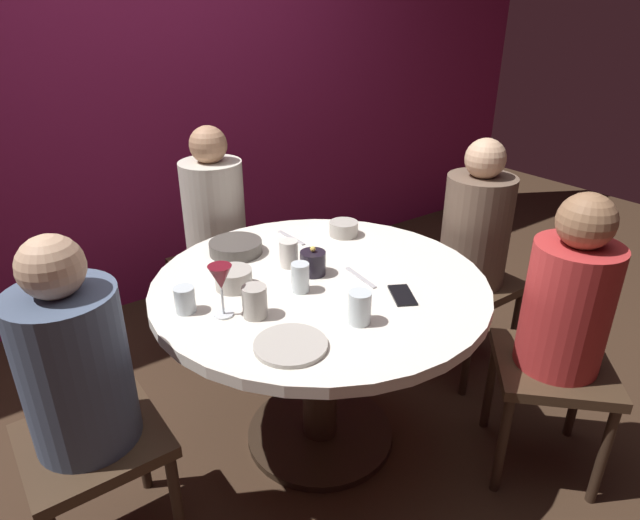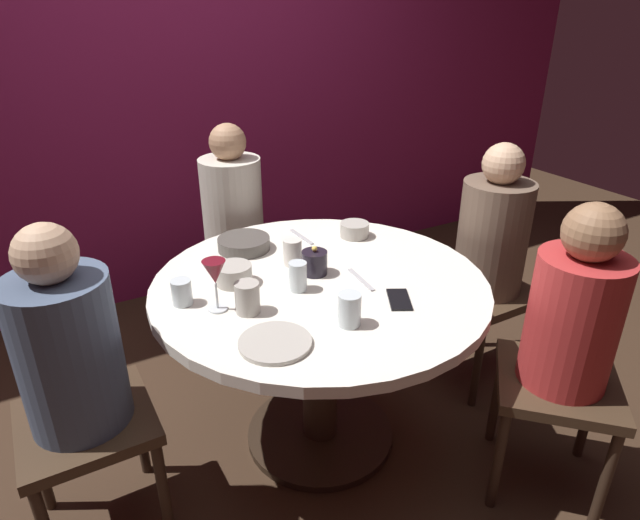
{
  "view_description": "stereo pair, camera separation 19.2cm",
  "coord_description": "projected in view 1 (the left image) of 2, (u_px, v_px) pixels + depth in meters",
  "views": [
    {
      "loc": [
        -1.02,
        -1.4,
        1.65
      ],
      "look_at": [
        0.0,
        0.0,
        0.81
      ],
      "focal_mm": 30.47,
      "sensor_mm": 36.0,
      "label": 1
    },
    {
      "loc": [
        -0.86,
        -1.51,
        1.65
      ],
      "look_at": [
        0.0,
        0.0,
        0.81
      ],
      "focal_mm": 30.47,
      "sensor_mm": 36.0,
      "label": 2
    }
  ],
  "objects": [
    {
      "name": "ground_plane",
      "position": [
        320.0,
        435.0,
        2.28
      ],
      "size": [
        8.0,
        8.0,
        0.0
      ],
      "primitive_type": "plane",
      "color": "#382619"
    },
    {
      "name": "back_wall",
      "position": [
        142.0,
        72.0,
        2.89
      ],
      "size": [
        6.0,
        0.1,
        2.6
      ],
      "primitive_type": "cube",
      "color": "maroon",
      "rests_on": "ground"
    },
    {
      "name": "dining_table",
      "position": [
        320.0,
        320.0,
        2.03
      ],
      "size": [
        1.21,
        1.21,
        0.73
      ],
      "color": "silver",
      "rests_on": "ground"
    },
    {
      "name": "seated_diner_left",
      "position": [
        77.0,
        375.0,
        1.53
      ],
      "size": [
        0.4,
        0.4,
        1.12
      ],
      "rotation": [
        0.0,
        0.0,
        6.28
      ],
      "color": "#3F2D1E",
      "rests_on": "ground"
    },
    {
      "name": "seated_diner_back",
      "position": [
        215.0,
        218.0,
        2.6
      ],
      "size": [
        0.4,
        0.4,
        1.14
      ],
      "rotation": [
        0.0,
        0.0,
        4.71
      ],
      "color": "#3F2D1E",
      "rests_on": "ground"
    },
    {
      "name": "seated_diner_right",
      "position": [
        475.0,
        235.0,
        2.43
      ],
      "size": [
        0.4,
        0.4,
        1.13
      ],
      "rotation": [
        0.0,
        0.0,
        3.14
      ],
      "color": "#3F2D1E",
      "rests_on": "ground"
    },
    {
      "name": "seated_diner_front_right",
      "position": [
        566.0,
        310.0,
        1.86
      ],
      "size": [
        0.57,
        0.57,
        1.11
      ],
      "rotation": [
        0.0,
        0.0,
        2.36
      ],
      "color": "#3F2D1E",
      "rests_on": "ground"
    },
    {
      "name": "candle_holder",
      "position": [
        313.0,
        263.0,
        1.98
      ],
      "size": [
        0.09,
        0.09,
        0.11
      ],
      "color": "black",
      "rests_on": "dining_table"
    },
    {
      "name": "wine_glass",
      "position": [
        221.0,
        280.0,
        1.68
      ],
      "size": [
        0.08,
        0.08,
        0.18
      ],
      "color": "silver",
      "rests_on": "dining_table"
    },
    {
      "name": "dinner_plate",
      "position": [
        291.0,
        345.0,
        1.58
      ],
      "size": [
        0.22,
        0.22,
        0.01
      ],
      "primitive_type": "cylinder",
      "color": "#B2ADA3",
      "rests_on": "dining_table"
    },
    {
      "name": "cell_phone",
      "position": [
        402.0,
        295.0,
        1.85
      ],
      "size": [
        0.13,
        0.16,
        0.01
      ],
      "primitive_type": "cube",
      "rotation": [
        0.0,
        0.0,
        2.64
      ],
      "color": "black",
      "rests_on": "dining_table"
    },
    {
      "name": "bowl_serving_large",
      "position": [
        236.0,
        247.0,
        2.16
      ],
      "size": [
        0.21,
        0.21,
        0.05
      ],
      "primitive_type": "cylinder",
      "color": "#4C4742",
      "rests_on": "dining_table"
    },
    {
      "name": "bowl_salad_center",
      "position": [
        344.0,
        229.0,
        2.32
      ],
      "size": [
        0.12,
        0.12,
        0.06
      ],
      "primitive_type": "cylinder",
      "color": "#B2ADA3",
      "rests_on": "dining_table"
    },
    {
      "name": "bowl_small_white",
      "position": [
        234.0,
        279.0,
        1.89
      ],
      "size": [
        0.13,
        0.13,
        0.07
      ],
      "primitive_type": "cylinder",
      "color": "#B2ADA3",
      "rests_on": "dining_table"
    },
    {
      "name": "cup_near_candle",
      "position": [
        255.0,
        302.0,
        1.71
      ],
      "size": [
        0.08,
        0.08,
        0.1
      ],
      "primitive_type": "cylinder",
      "color": "#B2ADA3",
      "rests_on": "dining_table"
    },
    {
      "name": "cup_by_left_diner",
      "position": [
        289.0,
        254.0,
        2.04
      ],
      "size": [
        0.07,
        0.07,
        0.1
      ],
      "primitive_type": "cylinder",
      "color": "silver",
      "rests_on": "dining_table"
    },
    {
      "name": "cup_by_right_diner",
      "position": [
        360.0,
        308.0,
        1.68
      ],
      "size": [
        0.07,
        0.07,
        0.11
      ],
      "primitive_type": "cylinder",
      "color": "silver",
      "rests_on": "dining_table"
    },
    {
      "name": "cup_center_front",
      "position": [
        300.0,
        277.0,
        1.86
      ],
      "size": [
        0.06,
        0.06,
        0.1
      ],
      "primitive_type": "cylinder",
      "color": "silver",
      "rests_on": "dining_table"
    },
    {
      "name": "cup_far_edge",
      "position": [
        185.0,
        300.0,
        1.74
      ],
      "size": [
        0.07,
        0.07,
        0.09
      ],
      "primitive_type": "cylinder",
      "color": "silver",
      "rests_on": "dining_table"
    },
    {
      "name": "fork_near_plate",
      "position": [
        361.0,
        277.0,
        1.97
      ],
      "size": [
        0.03,
        0.18,
        0.01
      ],
      "primitive_type": "cube",
      "rotation": [
        0.0,
        0.0,
        -0.1
      ],
      "color": "#B7B7BC",
      "rests_on": "dining_table"
    },
    {
      "name": "knife_near_plate",
      "position": [
        291.0,
        238.0,
        2.3
      ],
      "size": [
        0.02,
        0.18,
        0.01
      ],
      "primitive_type": "cube",
      "rotation": [
        0.0,
        0.0,
        0.03
      ],
      "color": "#B7B7BC",
      "rests_on": "dining_table"
    }
  ]
}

